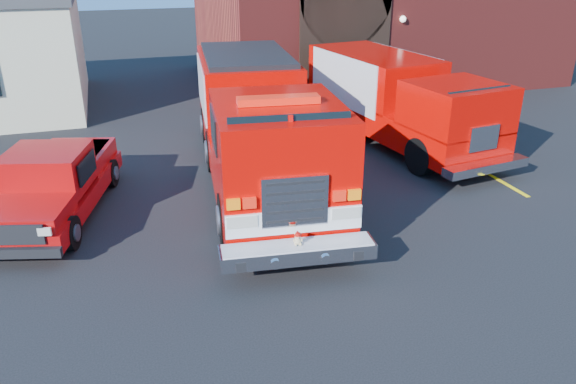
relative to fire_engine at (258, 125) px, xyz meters
name	(u,v)px	position (x,y,z in m)	size (l,w,h in m)	color
ground	(272,225)	(-0.41, -2.55, -1.56)	(100.00, 100.00, 0.00)	black
parking_stripe_near	(491,176)	(6.09, -1.55, -1.55)	(0.12, 3.00, 0.01)	yellow
parking_stripe_mid	(433,142)	(6.09, 1.45, -1.55)	(0.12, 3.00, 0.01)	yellow
parking_stripe_far	(389,117)	(6.09, 4.45, -1.55)	(0.12, 3.00, 0.01)	yellow
fire_engine	(258,125)	(0.00, 0.00, 0.00)	(3.85, 10.01, 3.01)	black
pickup_truck	(55,183)	(-4.94, -0.54, -0.78)	(3.08, 5.33, 1.65)	black
secondary_truck	(396,98)	(4.96, 1.97, -0.16)	(3.45, 8.18, 2.57)	black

